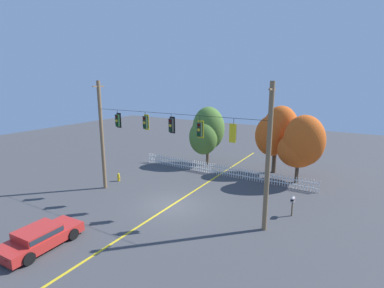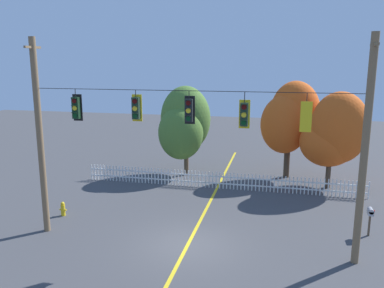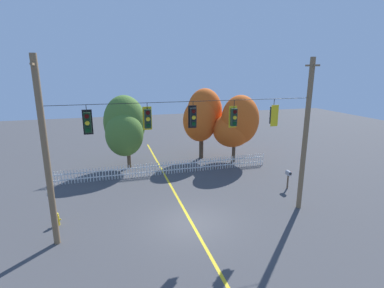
{
  "view_description": "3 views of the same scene",
  "coord_description": "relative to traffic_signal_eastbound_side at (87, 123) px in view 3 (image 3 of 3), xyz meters",
  "views": [
    {
      "loc": [
        11.27,
        -16.08,
        8.92
      ],
      "look_at": [
        1.0,
        1.2,
        4.46
      ],
      "focal_mm": 27.07,
      "sensor_mm": 36.0,
      "label": 1
    },
    {
      "loc": [
        3.69,
        -15.45,
        7.88
      ],
      "look_at": [
        0.06,
        0.58,
        4.38
      ],
      "focal_mm": 36.92,
      "sensor_mm": 36.0,
      "label": 2
    },
    {
      "loc": [
        -3.99,
        -13.83,
        8.2
      ],
      "look_at": [
        0.16,
        0.51,
        4.37
      ],
      "focal_mm": 27.14,
      "sensor_mm": 36.0,
      "label": 3
    }
  ],
  "objects": [
    {
      "name": "autumn_maple_near_fence",
      "position": [
        2.16,
        10.54,
        -2.3
      ],
      "size": [
        3.48,
        3.82,
        6.18
      ],
      "color": "brown",
      "rests_on": "ground"
    },
    {
      "name": "traffic_signal_westbound_side",
      "position": [
        2.74,
        -0.0,
        0.06
      ],
      "size": [
        0.43,
        0.38,
        1.33
      ],
      "color": "black"
    },
    {
      "name": "traffic_signal_northbound_secondary",
      "position": [
        9.57,
        -0.02,
        -0.07
      ],
      "size": [
        0.43,
        0.38,
        1.47
      ],
      "color": "black"
    },
    {
      "name": "fire_hydrant",
      "position": [
        -2.11,
        1.8,
        -5.5
      ],
      "size": [
        0.38,
        0.22,
        0.74
      ],
      "color": "gold",
      "rests_on": "ground"
    },
    {
      "name": "roadside_mailbox",
      "position": [
        12.81,
        2.73,
        -4.79
      ],
      "size": [
        0.25,
        0.44,
        1.33
      ],
      "color": "brown",
      "rests_on": "ground"
    },
    {
      "name": "autumn_maple_mid",
      "position": [
        9.27,
        11.37,
        -1.79
      ],
      "size": [
        3.87,
        3.3,
        6.56
      ],
      "color": "#473828",
      "rests_on": "ground"
    },
    {
      "name": "traffic_signal_northbound_primary",
      "position": [
        5.01,
        -0.0,
        0.03
      ],
      "size": [
        0.43,
        0.38,
        1.36
      ],
      "color": "black"
    },
    {
      "name": "traffic_signal_eastbound_side",
      "position": [
        0.0,
        0.0,
        0.0
      ],
      "size": [
        0.43,
        0.38,
        1.4
      ],
      "color": "black"
    },
    {
      "name": "white_picket_fence",
      "position": [
        5.1,
        7.98,
        -5.34
      ],
      "size": [
        17.47,
        0.06,
        1.05
      ],
      "color": "white",
      "rests_on": "ground"
    },
    {
      "name": "signal_support_span",
      "position": [
        4.94,
        -0.01,
        -1.36
      ],
      "size": [
        13.94,
        1.1,
        8.88
      ],
      "color": "brown",
      "rests_on": "ground"
    },
    {
      "name": "autumn_oak_far_east",
      "position": [
        11.87,
        9.6,
        -2.44
      ],
      "size": [
        4.0,
        3.56,
        6.08
      ],
      "color": "#473828",
      "rests_on": "ground"
    },
    {
      "name": "ground",
      "position": [
        4.94,
        -0.01,
        -5.87
      ],
      "size": [
        80.0,
        80.0,
        0.0
      ],
      "primitive_type": "plane",
      "color": "#424244"
    },
    {
      "name": "traffic_signal_southbound_primary",
      "position": [
        7.23,
        -0.0,
        -0.07
      ],
      "size": [
        0.43,
        0.38,
        1.46
      ],
      "color": "black"
    },
    {
      "name": "lane_centerline_stripe",
      "position": [
        4.94,
        -0.01,
        -5.86
      ],
      "size": [
        0.16,
        36.0,
        0.01
      ],
      "primitive_type": "cube",
      "color": "gold",
      "rests_on": "ground"
    }
  ]
}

